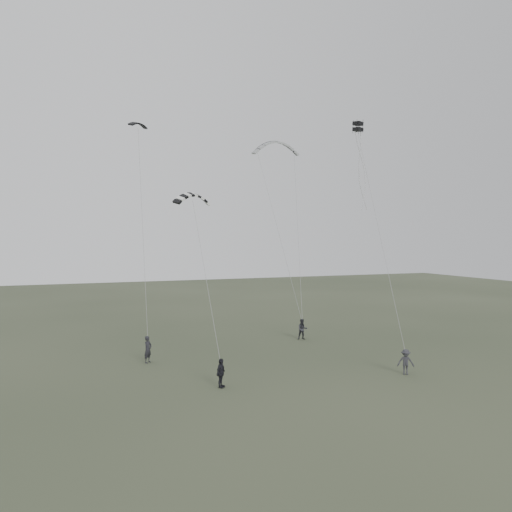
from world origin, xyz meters
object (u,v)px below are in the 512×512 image
object	(u,v)px
flyer_left	(148,349)
flyer_far	(406,362)
kite_pale_large	(276,142)
kite_box	(358,127)
flyer_right	(302,329)
kite_dark_small	(138,123)
kite_striped	(193,195)
flyer_center	(221,373)

from	to	relation	value
flyer_left	flyer_far	xyz separation A→B (m)	(14.18, -8.69, -0.12)
flyer_left	kite_pale_large	distance (m)	23.28
kite_box	flyer_right	bearing A→B (deg)	98.19
kite_box	kite_dark_small	bearing A→B (deg)	129.22
flyer_right	kite_striped	bearing A→B (deg)	-143.55
flyer_far	kite_dark_small	xyz separation A→B (m)	(-13.83, 14.83, 16.46)
flyer_right	kite_pale_large	xyz separation A→B (m)	(0.41, 6.40, 16.47)
kite_striped	kite_pale_large	bearing A→B (deg)	27.75
flyer_far	flyer_left	bearing A→B (deg)	179.94
kite_striped	kite_box	world-z (taller)	kite_box
flyer_left	kite_box	xyz separation A→B (m)	(15.79, -0.76, 15.92)
flyer_left	kite_striped	distance (m)	10.79
kite_pale_large	kite_box	distance (m)	10.52
kite_striped	kite_box	xyz separation A→B (m)	(12.86, -0.04, 5.56)
flyer_left	kite_box	world-z (taller)	kite_box
kite_dark_small	kite_striped	xyz separation A→B (m)	(2.57, -6.85, -5.98)
flyer_far	kite_striped	size ratio (longest dim) A/B	0.60
flyer_center	kite_box	bearing A→B (deg)	-22.01
flyer_right	flyer_far	xyz separation A→B (m)	(1.09, -11.80, -0.07)
flyer_center	flyer_far	size ratio (longest dim) A/B	1.04
flyer_far	kite_pale_large	xyz separation A→B (m)	(-0.68, 18.19, 16.54)
kite_dark_small	kite_pale_large	size ratio (longest dim) A/B	0.37
flyer_left	flyer_center	world-z (taller)	flyer_left
flyer_far	kite_pale_large	distance (m)	24.59
flyer_right	kite_dark_small	distance (m)	20.98
flyer_right	flyer_center	xyz separation A→B (m)	(-10.22, -10.20, -0.04)
kite_pale_large	kite_box	size ratio (longest dim) A/B	6.28
flyer_center	kite_striped	size ratio (longest dim) A/B	0.62
kite_pale_large	kite_striped	distance (m)	15.90
flyer_left	kite_box	bearing A→B (deg)	-46.64
flyer_center	kite_pale_large	xyz separation A→B (m)	(10.63, 16.60, 16.50)
kite_dark_small	kite_pale_large	world-z (taller)	kite_pale_large
kite_striped	kite_box	size ratio (longest dim) A/B	3.71
flyer_center	kite_striped	distance (m)	12.24
flyer_right	flyer_center	world-z (taller)	flyer_right
flyer_right	kite_box	world-z (taller)	kite_box
kite_box	flyer_center	bearing A→B (deg)	179.44
flyer_center	kite_box	xyz separation A→B (m)	(12.91, 6.34, 16.00)
flyer_right	kite_striped	xyz separation A→B (m)	(-10.17, -3.82, 10.41)
kite_pale_large	kite_striped	xyz separation A→B (m)	(-10.58, -10.21, -6.06)
flyer_left	kite_striped	world-z (taller)	kite_striped
flyer_center	kite_dark_small	distance (m)	21.24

